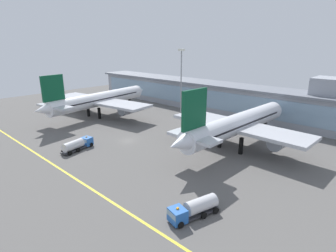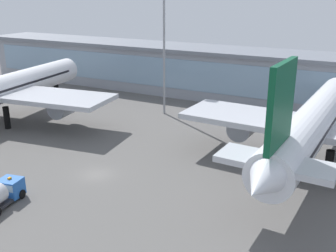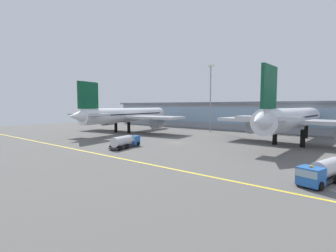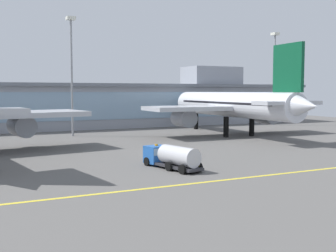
{
  "view_description": "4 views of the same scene",
  "coord_description": "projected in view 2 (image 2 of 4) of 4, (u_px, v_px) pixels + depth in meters",
  "views": [
    {
      "loc": [
        58.36,
        -45.9,
        26.9
      ],
      "look_at": [
        5.38,
        10.92,
        3.15
      ],
      "focal_mm": 29.07,
      "sensor_mm": 36.0,
      "label": 1
    },
    {
      "loc": [
        32.94,
        -40.12,
        24.17
      ],
      "look_at": [
        3.27,
        14.66,
        3.26
      ],
      "focal_mm": 43.35,
      "sensor_mm": 36.0,
      "label": 2
    },
    {
      "loc": [
        39.61,
        -52.13,
        9.93
      ],
      "look_at": [
        -6.63,
        5.57,
        3.82
      ],
      "focal_mm": 26.4,
      "sensor_mm": 36.0,
      "label": 3
    },
    {
      "loc": [
        -27.91,
        -59.8,
        9.54
      ],
      "look_at": [
        5.79,
        8.18,
        3.31
      ],
      "focal_mm": 45.71,
      "sensor_mm": 36.0,
      "label": 4
    }
  ],
  "objects": [
    {
      "name": "ground_plane",
      "position": [
        97.0,
        174.0,
        56.01
      ],
      "size": [
        191.56,
        191.56,
        0.0
      ],
      "primitive_type": "plane",
      "color": "#5B5956"
    },
    {
      "name": "apron_light_mast_west",
      "position": [
        164.0,
        33.0,
        78.61
      ],
      "size": [
        1.8,
        1.8,
        24.97
      ],
      "color": "gray",
      "rests_on": "ground"
    },
    {
      "name": "airliner_near_left",
      "position": [
        2.0,
        90.0,
        76.37
      ],
      "size": [
        44.39,
        51.6,
        17.26
      ],
      "rotation": [
        0.0,
        0.0,
        1.71
      ],
      "color": "black",
      "rests_on": "ground"
    },
    {
      "name": "terminal_building",
      "position": [
        232.0,
        73.0,
        93.11
      ],
      "size": [
        139.83,
        14.0,
        16.68
      ],
      "color": "#9399A3",
      "rests_on": "ground"
    },
    {
      "name": "airliner_near_right",
      "position": [
        312.0,
        124.0,
        56.3
      ],
      "size": [
        37.95,
        50.47,
        17.83
      ],
      "rotation": [
        0.0,
        0.0,
        1.54
      ],
      "color": "black",
      "rests_on": "ground"
    }
  ]
}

